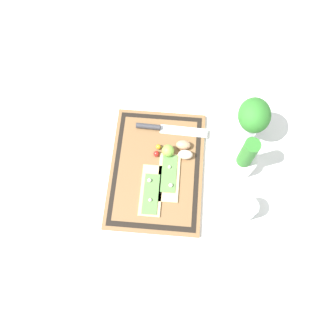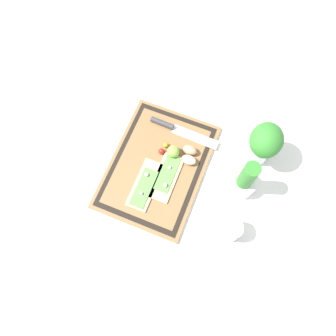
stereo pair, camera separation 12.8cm
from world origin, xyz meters
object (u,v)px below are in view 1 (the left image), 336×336
Objects in this scene: egg_pink at (185,155)px; cherry_tomato_red at (156,154)px; knife at (160,128)px; herb_glass at (252,119)px; egg_brown at (183,145)px; pizza_slice_far at (169,177)px; pizza_slice_near at (151,191)px; herb_pot at (244,160)px; sauce_jar at (245,209)px; cherry_tomato_yellow at (159,147)px; lime at (168,151)px.

egg_pink is 0.12m from cherry_tomato_red.
herb_glass is (-0.02, 0.36, 0.10)m from knife.
egg_brown is 0.27× the size of herb_glass.
pizza_slice_far is 0.67× the size of knife.
egg_pink is 0.27× the size of herb_glass.
herb_glass is (-0.22, 0.30, 0.10)m from pizza_slice_far.
herb_pot is at bearing 111.86° from pizza_slice_near.
herb_glass is at bearing 178.95° from sauce_jar.
sauce_jar is (0.20, 0.35, 0.01)m from cherry_tomato_red.
cherry_tomato_yellow is 0.38m from herb_glass.
egg_brown is 0.35m from sauce_jar.
herb_pot is (0.03, 0.29, 0.03)m from lime.
pizza_slice_far and cherry_tomato_red have the same top height.
knife is 0.12m from cherry_tomato_red.
pizza_slice_near is at bearing -68.14° from herb_pot.
herb_glass reaches higher than sauce_jar.
herb_glass is at bearing 126.40° from pizza_slice_far.
cherry_tomato_red is at bearing 177.71° from pizza_slice_near.
cherry_tomato_yellow is (0.01, -0.10, -0.01)m from egg_brown.
egg_pink is 0.31m from sauce_jar.
egg_pink is 2.72× the size of cherry_tomato_yellow.
cherry_tomato_red is (-0.09, -0.06, 0.01)m from pizza_slice_far.
pizza_slice_near is 8.62× the size of cherry_tomato_red.
herb_glass is at bearing 128.10° from pizza_slice_near.
herb_pot reaches higher than pizza_slice_far.
egg_pink is 0.11m from cherry_tomato_yellow.
lime is (-0.01, -0.07, 0.01)m from egg_pink.
cherry_tomato_yellow is 0.23× the size of sauce_jar.
pizza_slice_near is 3.53× the size of egg_brown.
herb_pot is at bearing 85.49° from egg_pink.
cherry_tomato_yellow is 0.42m from sauce_jar.
lime reaches higher than pizza_slice_near.
egg_pink is 0.07m from lime.
egg_brown is 0.04m from egg_pink.
herb_glass is (-0.13, 0.36, 0.10)m from cherry_tomato_red.
pizza_slice_far is 0.21m from knife.
pizza_slice_far is 0.91× the size of herb_pot.
pizza_slice_far is at bearing 21.97° from cherry_tomato_yellow.
lime reaches higher than egg_brown.
cherry_tomato_red reaches higher than cherry_tomato_yellow.
egg_brown reaches higher than cherry_tomato_red.
pizza_slice_near is 2.24× the size of sauce_jar.
herb_glass is at bearing 111.28° from lime.
egg_brown is at bearing 150.74° from pizza_slice_near.
cherry_tomato_red is at bearing -1.53° from knife.
pizza_slice_far is 8.35× the size of cherry_tomato_red.
pizza_slice_far reaches higher than knife.
pizza_slice_near is 0.36m from sauce_jar.
egg_pink is 0.23m from herb_pot.
cherry_tomato_yellow is at bearing -82.73° from egg_brown.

